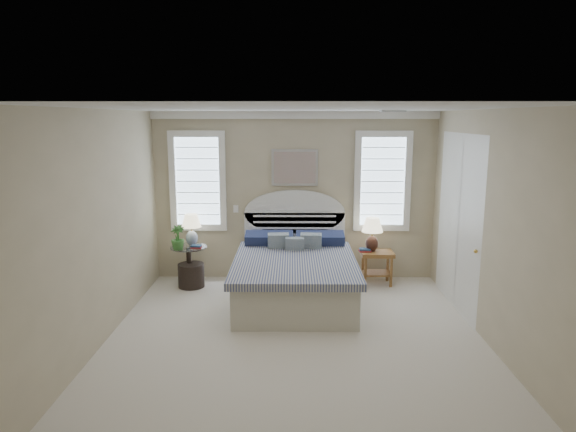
{
  "coord_description": "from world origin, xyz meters",
  "views": [
    {
      "loc": [
        -0.04,
        -5.67,
        2.61
      ],
      "look_at": [
        -0.09,
        1.0,
        1.32
      ],
      "focal_mm": 32.0,
      "sensor_mm": 36.0,
      "label": 1
    }
  ],
  "objects_px": {
    "nightstand_right": "(377,260)",
    "floor_pot": "(191,275)",
    "bed": "(295,273)",
    "side_table_left": "(189,262)",
    "lamp_right": "(372,231)",
    "lamp_left": "(191,226)"
  },
  "relations": [
    {
      "from": "bed",
      "to": "floor_pot",
      "type": "bearing_deg",
      "value": 161.79
    },
    {
      "from": "bed",
      "to": "nightstand_right",
      "type": "height_order",
      "value": "bed"
    },
    {
      "from": "bed",
      "to": "floor_pot",
      "type": "distance_m",
      "value": 1.71
    },
    {
      "from": "side_table_left",
      "to": "lamp_left",
      "type": "bearing_deg",
      "value": 71.24
    },
    {
      "from": "bed",
      "to": "lamp_right",
      "type": "distance_m",
      "value": 1.5
    },
    {
      "from": "floor_pot",
      "to": "lamp_left",
      "type": "xyz_separation_m",
      "value": [
        -0.0,
        0.17,
        0.75
      ]
    },
    {
      "from": "side_table_left",
      "to": "lamp_right",
      "type": "xyz_separation_m",
      "value": [
        2.87,
        0.14,
        0.47
      ]
    },
    {
      "from": "floor_pot",
      "to": "lamp_right",
      "type": "distance_m",
      "value": 2.92
    },
    {
      "from": "side_table_left",
      "to": "nightstand_right",
      "type": "relative_size",
      "value": 1.19
    },
    {
      "from": "lamp_left",
      "to": "side_table_left",
      "type": "bearing_deg",
      "value": -108.76
    },
    {
      "from": "side_table_left",
      "to": "floor_pot",
      "type": "xyz_separation_m",
      "value": [
        0.04,
        -0.06,
        -0.2
      ]
    },
    {
      "from": "nightstand_right",
      "to": "floor_pot",
      "type": "xyz_separation_m",
      "value": [
        -2.91,
        -0.16,
        -0.2
      ]
    },
    {
      "from": "bed",
      "to": "lamp_right",
      "type": "bearing_deg",
      "value": 31.1
    },
    {
      "from": "nightstand_right",
      "to": "floor_pot",
      "type": "bearing_deg",
      "value": -176.82
    },
    {
      "from": "nightstand_right",
      "to": "lamp_left",
      "type": "xyz_separation_m",
      "value": [
        -2.91,
        0.0,
        0.55
      ]
    },
    {
      "from": "lamp_left",
      "to": "bed",
      "type": "bearing_deg",
      "value": -23.3
    },
    {
      "from": "lamp_left",
      "to": "nightstand_right",
      "type": "bearing_deg",
      "value": -0.06
    },
    {
      "from": "nightstand_right",
      "to": "bed",
      "type": "bearing_deg",
      "value": -151.97
    },
    {
      "from": "side_table_left",
      "to": "nightstand_right",
      "type": "distance_m",
      "value": 2.95
    },
    {
      "from": "lamp_left",
      "to": "lamp_right",
      "type": "height_order",
      "value": "lamp_left"
    },
    {
      "from": "bed",
      "to": "floor_pot",
      "type": "relative_size",
      "value": 5.61
    },
    {
      "from": "side_table_left",
      "to": "lamp_right",
      "type": "height_order",
      "value": "lamp_right"
    }
  ]
}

